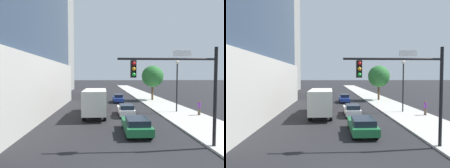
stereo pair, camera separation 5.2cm
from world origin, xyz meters
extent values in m
cube|color=#B2AFA8|center=(8.40, 20.00, 0.07)|extent=(5.19, 120.00, 0.15)
cube|color=gray|center=(-18.56, 50.98, 17.86)|extent=(15.03, 12.85, 35.72)
cube|color=gold|center=(-14.05, 47.13, 21.54)|extent=(0.90, 0.90, 43.09)
cylinder|color=black|center=(6.21, 4.08, 3.28)|extent=(0.20, 0.20, 6.25)
cylinder|color=black|center=(3.11, 4.08, 5.64)|extent=(6.18, 0.14, 0.14)
cube|color=black|center=(1.00, 4.08, 5.02)|extent=(0.32, 0.36, 1.05)
sphere|color=red|center=(1.00, 3.89, 5.36)|extent=(0.22, 0.22, 0.22)
sphere|color=orange|center=(1.00, 3.89, 5.02)|extent=(0.22, 0.22, 0.22)
sphere|color=green|center=(1.00, 3.89, 4.68)|extent=(0.22, 0.22, 0.22)
cube|color=white|center=(4.04, 4.08, 5.99)|extent=(1.10, 0.04, 0.36)
cylinder|color=black|center=(8.36, 15.15, 3.14)|extent=(0.16, 0.16, 5.98)
sphere|color=silver|center=(8.36, 15.15, 6.31)|extent=(0.44, 0.44, 0.44)
cylinder|color=brown|center=(8.38, 26.40, 1.60)|extent=(0.36, 0.36, 2.90)
sphere|color=#286B2D|center=(8.38, 26.40, 4.56)|extent=(4.01, 4.01, 4.01)
cube|color=black|center=(-1.74, 29.50, 0.58)|extent=(1.76, 4.08, 0.62)
cube|color=#19212D|center=(-1.74, 29.65, 1.13)|extent=(1.48, 1.78, 0.48)
cylinder|color=black|center=(-2.51, 30.89, 0.32)|extent=(0.22, 0.64, 0.64)
cylinder|color=black|center=(-0.96, 30.89, 0.32)|extent=(0.22, 0.64, 0.64)
cylinder|color=black|center=(-2.51, 28.12, 0.32)|extent=(0.22, 0.64, 0.64)
cylinder|color=black|center=(-0.96, 28.12, 0.32)|extent=(0.22, 0.64, 0.64)
cube|color=#AD8938|center=(-1.74, 21.44, 0.55)|extent=(1.83, 4.21, 0.56)
cube|color=#19212D|center=(-1.74, 20.72, 1.10)|extent=(1.54, 1.91, 0.56)
cylinder|color=black|center=(-2.54, 22.87, 0.32)|extent=(0.22, 0.64, 0.64)
cylinder|color=black|center=(-0.93, 22.87, 0.32)|extent=(0.22, 0.64, 0.64)
cylinder|color=black|center=(-2.54, 20.01, 0.32)|extent=(0.22, 0.64, 0.64)
cylinder|color=black|center=(-0.93, 20.01, 0.32)|extent=(0.22, 0.64, 0.64)
cube|color=#1E6638|center=(1.77, 7.34, 0.60)|extent=(1.94, 4.17, 0.59)
cube|color=#19212D|center=(1.77, 6.76, 1.12)|extent=(1.63, 2.13, 0.46)
cylinder|color=black|center=(0.92, 8.76, 0.35)|extent=(0.22, 0.71, 0.71)
cylinder|color=black|center=(2.63, 8.76, 0.35)|extent=(0.22, 0.71, 0.71)
cylinder|color=black|center=(0.92, 5.92, 0.35)|extent=(0.22, 0.71, 0.71)
cylinder|color=black|center=(2.63, 5.92, 0.35)|extent=(0.22, 0.71, 0.71)
cube|color=#233D9E|center=(1.77, 24.59, 0.59)|extent=(1.71, 4.17, 0.60)
cube|color=#19212D|center=(1.77, 24.21, 1.17)|extent=(1.43, 1.86, 0.57)
cylinder|color=black|center=(1.02, 26.01, 0.34)|extent=(0.22, 0.68, 0.68)
cylinder|color=black|center=(2.52, 26.01, 0.34)|extent=(0.22, 0.68, 0.68)
cylinder|color=black|center=(1.02, 23.17, 0.34)|extent=(0.22, 0.68, 0.68)
cylinder|color=black|center=(2.52, 23.17, 0.34)|extent=(0.22, 0.68, 0.68)
cube|color=silver|center=(1.77, 13.95, 0.57)|extent=(1.71, 4.06, 0.64)
cube|color=#19212D|center=(1.77, 13.20, 1.14)|extent=(1.44, 1.96, 0.48)
cylinder|color=black|center=(1.02, 15.33, 0.30)|extent=(0.22, 0.61, 0.61)
cylinder|color=black|center=(2.53, 15.33, 0.30)|extent=(0.22, 0.61, 0.61)
cylinder|color=black|center=(1.02, 12.57, 0.30)|extent=(0.22, 0.61, 0.61)
cylinder|color=black|center=(2.53, 12.57, 0.30)|extent=(0.22, 0.61, 0.61)
cube|color=#B21E1E|center=(-1.74, 16.80, 1.66)|extent=(2.40, 2.14, 2.08)
cube|color=silver|center=(-1.74, 12.90, 1.86)|extent=(2.40, 5.36, 2.46)
cylinder|color=black|center=(-2.80, 16.80, 0.52)|extent=(0.30, 1.05, 1.05)
cylinder|color=black|center=(-0.68, 16.80, 0.52)|extent=(0.30, 1.05, 1.05)
cylinder|color=black|center=(-2.80, 11.56, 0.52)|extent=(0.30, 1.05, 1.05)
cylinder|color=black|center=(-0.68, 11.56, 0.52)|extent=(0.30, 1.05, 1.05)
cylinder|color=brown|center=(10.08, 12.99, 0.55)|extent=(0.28, 0.28, 0.81)
cylinder|color=purple|center=(10.08, 12.99, 1.27)|extent=(0.34, 0.34, 0.62)
sphere|color=brown|center=(10.08, 12.99, 1.69)|extent=(0.22, 0.22, 0.22)
camera|label=1|loc=(-0.85, -6.90, 4.58)|focal=28.96mm
camera|label=2|loc=(-0.79, -6.90, 4.58)|focal=28.96mm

